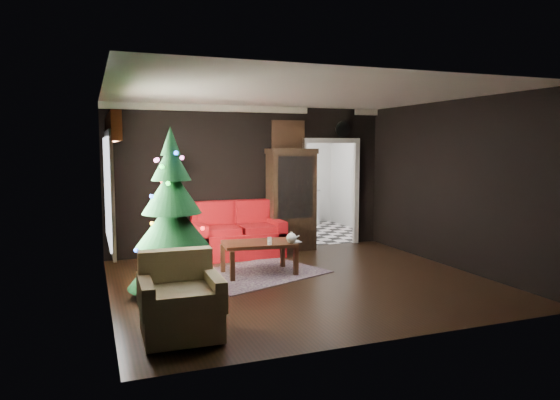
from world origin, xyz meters
name	(u,v)px	position (x,y,z in m)	size (l,w,h in m)	color
floor	(301,281)	(0.00, 0.00, 0.00)	(5.50, 5.50, 0.00)	black
ceiling	(302,93)	(0.00, 0.00, 2.80)	(5.50, 5.50, 0.00)	white
wall_back	(251,179)	(0.00, 2.50, 1.40)	(5.50, 5.50, 0.00)	black
wall_front	(397,208)	(0.00, -2.50, 1.40)	(5.50, 5.50, 0.00)	black
wall_left	(106,195)	(-2.75, 0.00, 1.40)	(5.50, 5.50, 0.00)	black
wall_right	(453,184)	(2.75, 0.00, 1.40)	(5.50, 5.50, 0.00)	black
doorway	(330,194)	(1.70, 2.50, 1.05)	(1.10, 0.10, 2.10)	silver
left_window	(108,190)	(-2.71, 0.20, 1.45)	(0.05, 1.60, 1.40)	white
valance	(112,128)	(-2.63, 0.20, 2.27)	(0.12, 2.10, 0.35)	brown
kitchen_floor	(301,233)	(1.70, 4.00, 0.00)	(3.00, 3.00, 0.00)	white
kitchen_window	(280,159)	(1.70, 5.45, 1.70)	(0.70, 0.06, 0.70)	white
rug	(255,274)	(-0.50, 0.68, 0.01)	(2.07, 1.51, 0.01)	#36242D
loveseat	(238,230)	(-0.40, 2.05, 0.50)	(1.70, 0.90, 1.00)	maroon
curio_cabinet	(291,202)	(0.75, 2.27, 0.95)	(0.90, 0.45, 1.90)	black
floor_lamp	(171,216)	(-1.63, 1.96, 0.83)	(0.30, 0.30, 1.80)	black
christmas_tree	(172,219)	(-1.91, -0.04, 1.05)	(1.22, 1.22, 2.34)	black
armchair	(180,295)	(-2.08, -1.64, 0.46)	(0.85, 0.85, 0.87)	#C0A58D
coffee_table	(259,258)	(-0.45, 0.66, 0.26)	(1.12, 0.67, 0.51)	black
teapot	(291,238)	(0.00, 0.39, 0.61)	(0.18, 0.18, 0.17)	silver
cup_a	(270,239)	(-0.26, 0.69, 0.55)	(0.07, 0.07, 0.06)	white
cup_b	(270,243)	(-0.36, 0.39, 0.55)	(0.07, 0.07, 0.06)	white
book	(290,236)	(0.00, 0.45, 0.63)	(0.16, 0.02, 0.22)	tan
wall_clock	(342,129)	(1.95, 2.45, 2.38)	(0.32, 0.32, 0.06)	white
painting	(288,135)	(0.75, 2.46, 2.25)	(0.62, 0.05, 0.52)	#B3783B
kitchen_counter	(283,208)	(1.70, 5.20, 0.45)	(1.80, 0.60, 0.90)	silver
kitchen_table	(294,220)	(1.40, 3.70, 0.38)	(0.70, 0.70, 0.75)	brown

